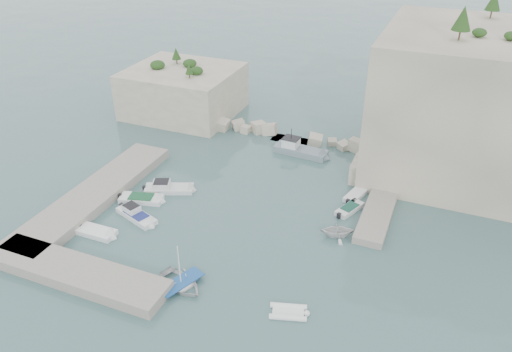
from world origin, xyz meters
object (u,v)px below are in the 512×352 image
at_px(tender_east_d, 367,186).
at_px(inflatable_dinghy, 288,313).
at_px(rowboat, 181,286).
at_px(motorboat_b, 169,191).
at_px(tender_east_a, 337,236).
at_px(motorboat_c, 142,201).
at_px(tender_east_c, 356,196).
at_px(motorboat_d, 137,218).
at_px(tender_east_b, 349,211).
at_px(motorboat_e, 97,234).
at_px(work_boat, 300,154).

bearing_deg(tender_east_d, inflatable_dinghy, -168.54).
height_order(rowboat, inflatable_dinghy, rowboat).
distance_m(motorboat_b, rowboat, 16.49).
relative_size(inflatable_dinghy, tender_east_a, 1.00).
distance_m(motorboat_c, tender_east_d, 26.53).
bearing_deg(tender_east_c, inflatable_dinghy, -168.75).
height_order(motorboat_d, tender_east_b, motorboat_d).
bearing_deg(motorboat_e, rowboat, -16.40).
bearing_deg(work_boat, tender_east_a, -55.84).
relative_size(motorboat_b, tender_east_a, 1.79).
relative_size(motorboat_c, tender_east_a, 1.55).
distance_m(motorboat_b, tender_east_d, 23.51).
relative_size(tender_east_b, tender_east_d, 0.83).
distance_m(tender_east_a, tender_east_d, 11.15).
height_order(motorboat_c, inflatable_dinghy, motorboat_c).
height_order(motorboat_d, tender_east_a, tender_east_a).
xyz_separation_m(inflatable_dinghy, work_boat, (-7.95, 27.78, 0.00)).
bearing_deg(tender_east_b, motorboat_e, 143.68).
bearing_deg(motorboat_c, work_boat, 38.89).
xyz_separation_m(inflatable_dinghy, tender_east_a, (1.10, 11.96, 0.00)).
distance_m(motorboat_d, work_boat, 23.97).
bearing_deg(inflatable_dinghy, tender_east_d, 68.82).
xyz_separation_m(rowboat, inflatable_dinghy, (9.94, 0.53, 0.00)).
bearing_deg(tender_east_b, tender_east_d, 15.49).
relative_size(motorboat_c, work_boat, 0.68).
distance_m(motorboat_d, rowboat, 12.26).
xyz_separation_m(tender_east_c, work_boat, (-9.21, 7.52, 0.00)).
distance_m(motorboat_d, motorboat_b, 6.15).
xyz_separation_m(tender_east_a, tender_east_d, (0.83, 11.12, 0.00)).
relative_size(motorboat_d, rowboat, 1.22).
xyz_separation_m(motorboat_e, inflatable_dinghy, (21.82, -2.87, 0.00)).
height_order(motorboat_d, motorboat_c, motorboat_d).
bearing_deg(motorboat_b, rowboat, -77.49).
xyz_separation_m(motorboat_c, tender_east_b, (22.35, 6.99, 0.00)).
bearing_deg(motorboat_b, inflatable_dinghy, -56.15).
height_order(motorboat_b, tender_east_c, motorboat_b).
bearing_deg(work_boat, tender_east_d, -21.03).
xyz_separation_m(rowboat, work_boat, (1.99, 28.31, 0.00)).
bearing_deg(tender_east_b, tender_east_c, 21.28).
bearing_deg(motorboat_d, tender_east_b, 45.37).
height_order(motorboat_e, tender_east_c, same).
height_order(motorboat_e, rowboat, rowboat).
relative_size(motorboat_e, inflatable_dinghy, 1.30).
xyz_separation_m(tender_east_a, tender_east_c, (0.16, 8.30, 0.00)).
height_order(motorboat_e, inflatable_dinghy, motorboat_e).
distance_m(motorboat_c, work_boat, 22.15).
bearing_deg(motorboat_b, tender_east_d, 3.16).
xyz_separation_m(motorboat_b, tender_east_a, (20.42, -1.07, 0.00)).
bearing_deg(tender_east_b, inflatable_dinghy, -161.88).
height_order(motorboat_d, tender_east_c, motorboat_d).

